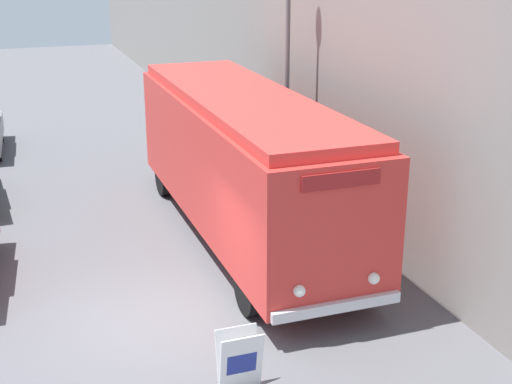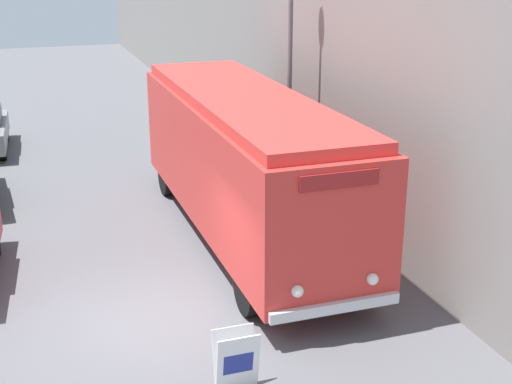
# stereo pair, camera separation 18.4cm
# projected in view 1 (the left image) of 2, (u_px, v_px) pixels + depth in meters

# --- Properties ---
(ground_plane) EXTENTS (80.00, 80.00, 0.00)m
(ground_plane) POSITION_uv_depth(u_px,v_px,m) (149.00, 322.00, 13.46)
(ground_plane) COLOR #56565B
(building_wall_right) EXTENTS (0.30, 60.00, 8.42)m
(building_wall_right) POSITION_uv_depth(u_px,v_px,m) (255.00, 28.00, 22.78)
(building_wall_right) COLOR gray
(building_wall_right) RESTS_ON ground_plane
(vintage_bus) EXTENTS (2.63, 10.27, 3.52)m
(vintage_bus) POSITION_uv_depth(u_px,v_px,m) (244.00, 158.00, 16.76)
(vintage_bus) COLOR black
(vintage_bus) RESTS_ON ground_plane
(sign_board) EXTENTS (0.70, 0.39, 1.06)m
(sign_board) POSITION_uv_depth(u_px,v_px,m) (240.00, 362.00, 11.23)
(sign_board) COLOR gray
(sign_board) RESTS_ON ground_plane
(streetlamp) EXTENTS (0.36, 0.36, 7.01)m
(streetlamp) POSITION_uv_depth(u_px,v_px,m) (288.00, 39.00, 17.96)
(streetlamp) COLOR #595E60
(streetlamp) RESTS_ON ground_plane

